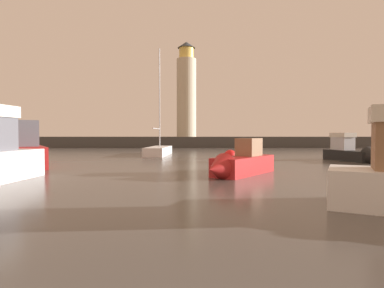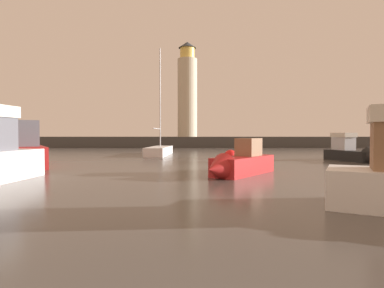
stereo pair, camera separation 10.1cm
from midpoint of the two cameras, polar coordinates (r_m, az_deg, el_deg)
The scene contains 8 objects.
ground_plane at distance 27.83m, azimuth -0.27°, elevation -2.81°, with size 220.00×220.00×0.00m, color #4C4742.
breakwater at distance 54.63m, azimuth -0.45°, elevation 0.38°, with size 69.47×5.76×1.85m, color #423F3D.
lighthouse at distance 55.13m, azimuth -0.81°, elevation 9.55°, with size 3.41×3.41×16.61m.
motorboat_1 at distance 16.93m, azimuth 8.67°, elevation -3.58°, with size 4.77×5.52×2.19m.
motorboat_3 at distance 28.73m, azimuth 27.91°, elevation -1.43°, with size 2.81×6.09×2.68m.
motorboat_4 at distance 25.68m, azimuth -28.35°, elevation -1.23°, with size 6.34×8.65×3.47m.
sailboat_moored at distance 33.53m, azimuth -5.98°, elevation -1.16°, with size 2.54×7.54×11.63m.
mooring_buoy at distance 24.79m, azimuth 7.19°, elevation -2.22°, with size 1.00×1.00×1.00m, color red.
Camera 2 is at (-0.13, -0.87, 2.19)m, focal length 28.99 mm.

